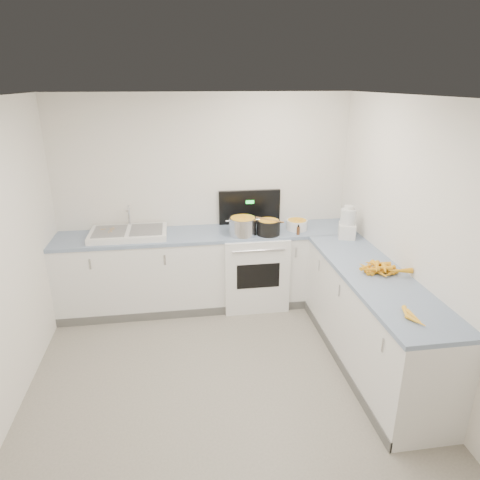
{
  "coord_description": "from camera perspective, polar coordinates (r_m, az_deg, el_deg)",
  "views": [
    {
      "loc": [
        -0.32,
        -3.04,
        2.61
      ],
      "look_at": [
        0.3,
        1.1,
        1.05
      ],
      "focal_mm": 32.0,
      "sensor_mm": 36.0,
      "label": 1
    }
  ],
  "objects": [
    {
      "name": "floor",
      "position": [
        4.02,
        -2.03,
        -20.07
      ],
      "size": [
        3.5,
        4.0,
        0.0
      ],
      "primitive_type": null,
      "color": "gray",
      "rests_on": "ground"
    },
    {
      "name": "ceiling",
      "position": [
        3.06,
        -2.65,
        18.35
      ],
      "size": [
        3.5,
        4.0,
        0.0
      ],
      "primitive_type": null,
      "rotation": [
        3.14,
        0.0,
        0.0
      ],
      "color": "white",
      "rests_on": "ground"
    },
    {
      "name": "wall_back",
      "position": [
        5.23,
        -4.73,
        5.3
      ],
      "size": [
        3.5,
        0.0,
        2.5
      ],
      "primitive_type": null,
      "rotation": [
        1.57,
        0.0,
        0.0
      ],
      "color": "white",
      "rests_on": "ground"
    },
    {
      "name": "wall_right",
      "position": [
        3.92,
        24.04,
        -1.72
      ],
      "size": [
        0.0,
        4.0,
        2.5
      ],
      "primitive_type": null,
      "rotation": [
        1.57,
        0.0,
        -1.57
      ],
      "color": "white",
      "rests_on": "ground"
    },
    {
      "name": "counter_back",
      "position": [
        5.21,
        -4.25,
        -3.86
      ],
      "size": [
        3.5,
        0.62,
        0.94
      ],
      "color": "white",
      "rests_on": "ground"
    },
    {
      "name": "counter_right",
      "position": [
        4.34,
        17.08,
        -10.08
      ],
      "size": [
        0.62,
        2.2,
        0.94
      ],
      "color": "white",
      "rests_on": "ground"
    },
    {
      "name": "stove",
      "position": [
        5.26,
        1.75,
        -3.53
      ],
      "size": [
        0.76,
        0.65,
        1.36
      ],
      "color": "white",
      "rests_on": "ground"
    },
    {
      "name": "sink",
      "position": [
        5.05,
        -14.64,
        0.89
      ],
      "size": [
        0.86,
        0.52,
        0.31
      ],
      "color": "white",
      "rests_on": "counter_back"
    },
    {
      "name": "steel_pot",
      "position": [
        4.91,
        0.37,
        1.71
      ],
      "size": [
        0.32,
        0.32,
        0.23
      ],
      "primitive_type": "cylinder",
      "rotation": [
        0.0,
        0.0,
        -0.01
      ],
      "color": "silver",
      "rests_on": "stove"
    },
    {
      "name": "black_pot",
      "position": [
        4.94,
        3.79,
        1.58
      ],
      "size": [
        0.27,
        0.27,
        0.19
      ],
      "primitive_type": "cylinder",
      "rotation": [
        0.0,
        0.0,
        -0.01
      ],
      "color": "black",
      "rests_on": "stove"
    },
    {
      "name": "wooden_spoon",
      "position": [
        4.91,
        3.82,
        2.74
      ],
      "size": [
        0.31,
        0.26,
        0.02
      ],
      "primitive_type": "cylinder",
      "rotation": [
        1.57,
        0.0,
        0.87
      ],
      "color": "#AD7A47",
      "rests_on": "black_pot"
    },
    {
      "name": "mixing_bowl",
      "position": [
        5.15,
        7.59,
        2.02
      ],
      "size": [
        0.33,
        0.33,
        0.12
      ],
      "primitive_type": "cylinder",
      "rotation": [
        0.0,
        0.0,
        0.41
      ],
      "color": "white",
      "rests_on": "counter_back"
    },
    {
      "name": "extract_bottle",
      "position": [
        4.98,
        7.77,
        1.24
      ],
      "size": [
        0.04,
        0.04,
        0.09
      ],
      "primitive_type": "cylinder",
      "color": "#593319",
      "rests_on": "counter_back"
    },
    {
      "name": "spice_jar",
      "position": [
        5.08,
        8.18,
        1.5
      ],
      "size": [
        0.04,
        0.04,
        0.08
      ],
      "primitive_type": "cylinder",
      "color": "#E5B266",
      "rests_on": "counter_back"
    },
    {
      "name": "food_processor",
      "position": [
        4.96,
        14.13,
        2.08
      ],
      "size": [
        0.24,
        0.27,
        0.37
      ],
      "color": "white",
      "rests_on": "counter_right"
    },
    {
      "name": "carrot_pile",
      "position": [
        4.18,
        18.06,
        -3.62
      ],
      "size": [
        0.45,
        0.38,
        0.09
      ],
      "color": "#F3A61D",
      "rests_on": "counter_right"
    },
    {
      "name": "peeled_carrots",
      "position": [
        3.49,
        21.91,
        -9.44
      ],
      "size": [
        0.11,
        0.29,
        0.04
      ],
      "color": "yellow",
      "rests_on": "counter_right"
    },
    {
      "name": "peelings",
      "position": [
        5.08,
        -17.13,
        1.24
      ],
      "size": [
        0.2,
        0.23,
        0.01
      ],
      "color": "tan",
      "rests_on": "sink"
    }
  ]
}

